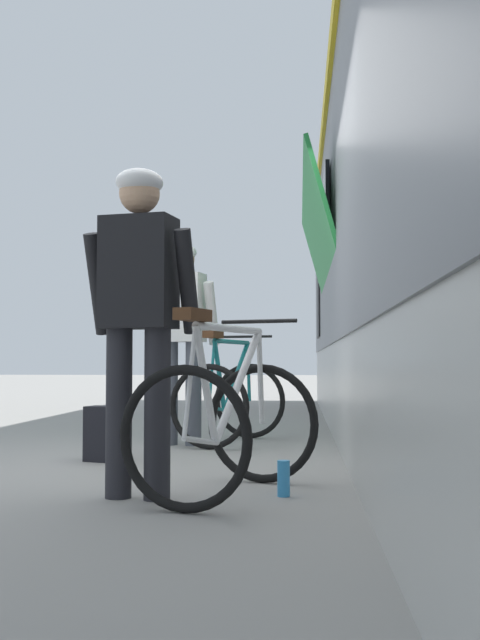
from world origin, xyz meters
TOP-DOWN VIEW (x-y plane):
  - ground_plane at (0.00, 0.00)m, footprint 80.00×80.00m
  - cyclist_near_in_white at (-0.04, 1.67)m, footprint 0.65×0.39m
  - cyclist_far_in_dark at (0.14, -1.01)m, footprint 0.65×0.38m
  - bicycle_near_teal at (0.38, 1.82)m, footprint 0.97×1.22m
  - bicycle_far_white at (0.60, -0.91)m, footprint 1.02×1.24m
  - backpack_on_platform at (-0.42, 0.52)m, footprint 0.32×0.25m
  - water_bottle_near_the_bikes at (0.90, -0.88)m, footprint 0.07×0.07m

SIDE VIEW (x-z plane):
  - ground_plane at x=0.00m, z-range 0.00..0.00m
  - water_bottle_near_the_bikes at x=0.90m, z-range 0.00..0.19m
  - backpack_on_platform at x=-0.42m, z-range 0.00..0.40m
  - bicycle_far_white at x=0.60m, z-range -0.09..0.89m
  - bicycle_near_teal at x=0.38m, z-range -0.09..0.89m
  - cyclist_near_in_white at x=-0.04m, z-range 0.17..1.94m
  - cyclist_far_in_dark at x=0.14m, z-range 0.17..1.94m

